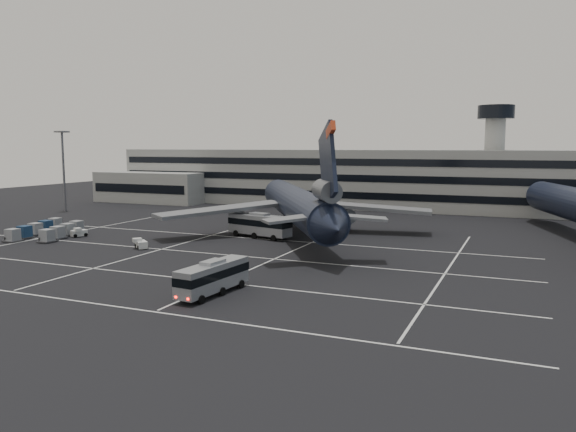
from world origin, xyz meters
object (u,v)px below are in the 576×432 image
object	(u,v)px
bus_near	(213,276)
tug_a	(78,233)
bus_far	(260,224)
uld_cluster	(47,230)
trijet_main	(298,205)

from	to	relation	value
bus_near	tug_a	world-z (taller)	bus_near
bus_far	uld_cluster	world-z (taller)	bus_far
bus_near	uld_cluster	xyz separation A→B (m)	(-44.37, 21.08, -0.90)
bus_far	tug_a	distance (m)	30.05
bus_near	tug_a	xyz separation A→B (m)	(-39.20, 22.62, -1.23)
bus_near	trijet_main	bearing A→B (deg)	104.55
bus_far	trijet_main	bearing A→B (deg)	-38.46
trijet_main	uld_cluster	size ratio (longest dim) A/B	3.29
bus_near	tug_a	distance (m)	45.27
bus_near	bus_far	size ratio (longest dim) A/B	0.85
bus_near	uld_cluster	bearing A→B (deg)	159.86
trijet_main	tug_a	world-z (taller)	trijet_main
bus_near	uld_cluster	size ratio (longest dim) A/B	0.64
trijet_main	uld_cluster	xyz separation A→B (m)	(-38.25, -16.39, -4.24)
tug_a	uld_cluster	size ratio (longest dim) A/B	0.18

